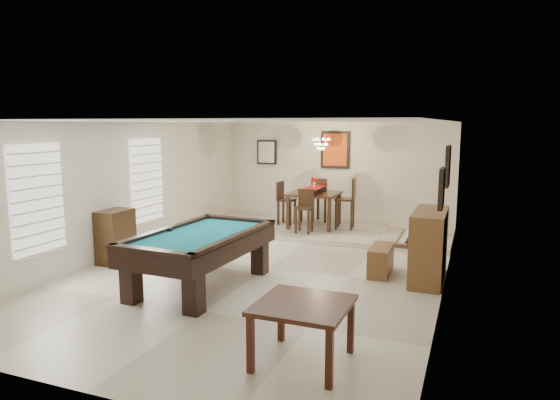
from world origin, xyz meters
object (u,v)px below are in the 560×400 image
Objects in this scene: apothecary_chest at (116,237)px; dining_chair_west at (287,203)px; square_table at (303,333)px; piano_bench at (381,260)px; chandelier at (321,139)px; dining_table at (314,207)px; dining_chair_north at (322,200)px; dining_chair_south at (304,211)px; upright_piano at (420,245)px; dining_chair_east at (345,203)px; flower_vase at (315,182)px; pool_table at (201,260)px.

dining_chair_west reaches higher than apothecary_chest.
square_table is 1.12× the size of piano_bench.
piano_bench is 3.93m from chandelier.
dining_table reaches higher than square_table.
dining_table is at bearing 97.72° from dining_chair_north.
upright_piano is at bearing -41.04° from dining_chair_south.
apothecary_chest is 0.90× the size of dining_chair_north.
dining_chair_east reaches higher than dining_chair_west.
flower_vase is 0.44× the size of chandelier.
chandelier is at bearing 54.68° from apothecary_chest.
flower_vase is (0.00, 0.00, 0.60)m from dining_table.
flower_vase is (2.60, 3.94, 0.70)m from apothecary_chest.
pool_table is 2.95× the size of piano_bench.
dining_chair_east is at bearing 3.63° from dining_table.
dining_chair_south is (-2.12, 2.12, 0.37)m from piano_bench.
square_table is at bearing -35.63° from pool_table.
chandelier is (0.87, -0.06, 1.56)m from dining_chair_west.
dining_chair_east is (-1.37, 2.90, 0.48)m from piano_bench.
square_table is 6.92m from dining_chair_west.
dining_chair_north reaches higher than apothecary_chest.
pool_table reaches higher than square_table.
apothecary_chest is at bearing 156.49° from dining_chair_west.
pool_table is at bearing -95.21° from flower_vase.
dining_chair_north is (-0.03, 0.70, -0.52)m from flower_vase.
upright_piano is at bearing 30.10° from pool_table.
piano_bench is at bearing -133.54° from dining_chair_west.
flower_vase reaches higher than piano_bench.
square_table is 5.97m from dining_chair_south.
square_table is 0.81× the size of dining_chair_east.
dining_chair_north is 0.92× the size of dining_chair_east.
upright_piano is 5.45m from apothecary_chest.
dining_chair_east is at bearing -86.60° from dining_chair_west.
upright_piano reaches higher than apothecary_chest.
dining_chair_north is at bearing 87.92° from dining_chair_south.
piano_bench is at bearing -53.61° from flower_vase.
dining_chair_east is (-2.02, 2.96, 0.14)m from upright_piano.
dining_chair_east reaches higher than dining_table.
apothecary_chest is 5.07m from chandelier.
chandelier is at bearing 132.13° from upright_piano.
chandelier reaches higher than apothecary_chest.
flower_vase and dining_chair_east have the same top height.
pool_table is 2.25× the size of dining_table.
dining_chair_east is (0.76, -0.66, 0.05)m from dining_chair_north.
flower_vase is 0.24× the size of dining_chair_north.
apothecary_chest is 4.39m from dining_chair_west.
piano_bench is (2.52, 1.72, -0.19)m from pool_table.
apothecary_chest is at bearing 66.44° from dining_chair_north.
dining_chair_west is at bearing 64.49° from apothecary_chest.
upright_piano is 1.61× the size of piano_bench.
upright_piano is at bearing -128.19° from dining_chair_west.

